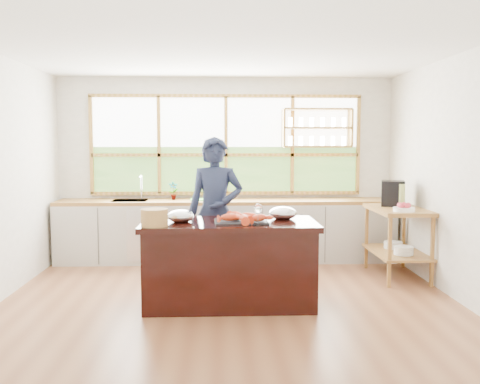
{
  "coord_description": "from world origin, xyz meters",
  "views": [
    {
      "loc": [
        -0.11,
        -5.82,
        1.74
      ],
      "look_at": [
        0.13,
        0.15,
        1.18
      ],
      "focal_mm": 40.0,
      "sensor_mm": 36.0,
      "label": 1
    }
  ],
  "objects": [
    {
      "name": "parchment_roll",
      "position": [
        -0.76,
        -0.0,
        0.94
      ],
      "size": [
        0.12,
        0.31,
        0.08
      ],
      "primitive_type": "cylinder",
      "rotation": [
        1.57,
        0.0,
        -0.14
      ],
      "color": "white",
      "rests_on": "island"
    },
    {
      "name": "back_counter",
      "position": [
        -0.02,
        1.94,
        0.45
      ],
      "size": [
        4.9,
        0.63,
        0.9
      ],
      "color": "beige",
      "rests_on": "ground_plane"
    },
    {
      "name": "mixing_bowl_left",
      "position": [
        -0.51,
        -0.2,
        0.96
      ],
      "size": [
        0.29,
        0.29,
        0.14
      ],
      "primitive_type": "ellipsoid",
      "color": "silver",
      "rests_on": "island"
    },
    {
      "name": "potted_plant",
      "position": [
        -0.78,
        2.0,
        1.03
      ],
      "size": [
        0.16,
        0.13,
        0.27
      ],
      "primitive_type": "imported",
      "rotation": [
        0.0,
        0.0,
        0.29
      ],
      "color": "slate",
      "rests_on": "back_counter"
    },
    {
      "name": "ground_plane",
      "position": [
        0.0,
        0.0,
        0.0
      ],
      "size": [
        5.0,
        5.0,
        0.0
      ],
      "primitive_type": "plane",
      "color": "#8F5B37"
    },
    {
      "name": "room_shell",
      "position": [
        0.02,
        0.51,
        1.75
      ],
      "size": [
        5.02,
        4.52,
        2.71
      ],
      "color": "silver",
      "rests_on": "ground_plane"
    },
    {
      "name": "espresso_machine",
      "position": [
        2.19,
        1.12,
        1.07
      ],
      "size": [
        0.37,
        0.38,
        0.33
      ],
      "primitive_type": "cube",
      "rotation": [
        0.0,
        0.0,
        -0.28
      ],
      "color": "black",
      "rests_on": "right_shelf_unit"
    },
    {
      "name": "wine_glass",
      "position": [
        0.28,
        -0.47,
        1.06
      ],
      "size": [
        0.08,
        0.08,
        0.22
      ],
      "color": "white",
      "rests_on": "island"
    },
    {
      "name": "right_shelf_unit",
      "position": [
        2.19,
        0.89,
        0.6
      ],
      "size": [
        0.62,
        1.1,
        0.9
      ],
      "color": "#A1692F",
      "rests_on": "ground_plane"
    },
    {
      "name": "wicker_basket",
      "position": [
        -0.76,
        -0.48,
        0.99
      ],
      "size": [
        0.27,
        0.27,
        0.17
      ],
      "primitive_type": "cylinder",
      "color": "#A58541",
      "rests_on": "island"
    },
    {
      "name": "lobster_pile",
      "position": [
        0.15,
        -0.29,
        0.96
      ],
      "size": [
        0.52,
        0.48,
        0.08
      ],
      "color": "#D85F24",
      "rests_on": "slate_board"
    },
    {
      "name": "slate_board",
      "position": [
        0.12,
        -0.26,
        0.91
      ],
      "size": [
        0.57,
        0.42,
        0.02
      ],
      "primitive_type": "cube",
      "rotation": [
        0.0,
        0.0,
        0.04
      ],
      "color": "black",
      "rests_on": "island"
    },
    {
      "name": "cook",
      "position": [
        -0.15,
        0.51,
        0.9
      ],
      "size": [
        0.69,
        0.49,
        1.8
      ],
      "primitive_type": "imported",
      "rotation": [
        0.0,
        0.0,
        -0.09
      ],
      "color": "#192038",
      "rests_on": "ground_plane"
    },
    {
      "name": "cutting_board",
      "position": [
        -0.32,
        1.94,
        0.91
      ],
      "size": [
        0.42,
        0.33,
        0.01
      ],
      "primitive_type": "cube",
      "rotation": [
        0.0,
        0.0,
        0.08
      ],
      "color": "#4ACE3D",
      "rests_on": "back_counter"
    },
    {
      "name": "wine_bottle",
      "position": [
        2.24,
        0.91,
        1.05
      ],
      "size": [
        0.1,
        0.1,
        0.31
      ],
      "primitive_type": "cylinder",
      "rotation": [
        0.0,
        0.0,
        -0.34
      ],
      "color": "#98AA57",
      "rests_on": "right_shelf_unit"
    },
    {
      "name": "mixing_bowl_right",
      "position": [
        0.59,
        -0.03,
        0.96
      ],
      "size": [
        0.3,
        0.3,
        0.15
      ],
      "primitive_type": "ellipsoid",
      "color": "silver",
      "rests_on": "island"
    },
    {
      "name": "fruit_bowl",
      "position": [
        2.14,
        0.54,
        0.94
      ],
      "size": [
        0.26,
        0.26,
        0.11
      ],
      "color": "white",
      "rests_on": "right_shelf_unit"
    },
    {
      "name": "island",
      "position": [
        0.0,
        -0.2,
        0.45
      ],
      "size": [
        1.85,
        0.9,
        0.9
      ],
      "color": "black",
      "rests_on": "ground_plane"
    }
  ]
}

